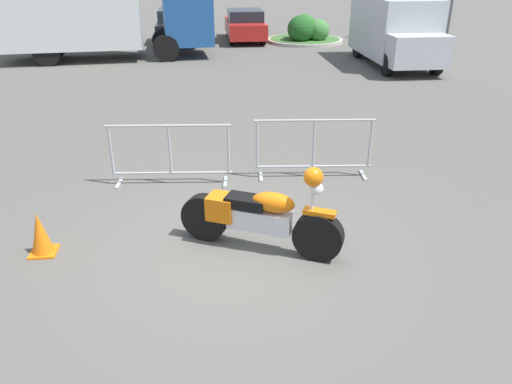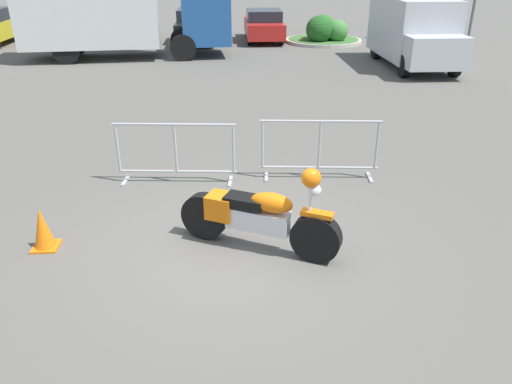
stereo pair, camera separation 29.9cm
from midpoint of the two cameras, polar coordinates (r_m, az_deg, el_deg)
ground_plane at (r=6.76m, az=-1.10°, el=-6.72°), size 120.00×120.00×0.00m
motorcycle at (r=6.58m, az=1.55°, el=-2.79°), size 2.10×1.16×1.27m
crowd_barrier_near at (r=8.64m, az=-8.18°, el=4.50°), size 2.08×0.62×1.07m
crowd_barrier_far at (r=8.81m, az=8.23°, el=4.91°), size 2.08×0.62×1.07m
box_truck at (r=20.56m, az=-15.45°, el=19.06°), size 7.85×2.84×2.98m
delivery_van at (r=19.27m, az=18.01°, el=17.20°), size 2.05×5.02×2.31m
parked_car_green at (r=25.42m, az=-21.02°, el=17.28°), size 1.72×4.14×1.40m
parked_car_silver at (r=24.72m, az=-13.87°, el=17.95°), size 1.69×4.07×1.38m
parked_car_black at (r=24.14m, az=-6.40°, el=18.44°), size 1.80×4.33×1.46m
parked_car_red at (r=24.37m, az=1.25°, el=18.54°), size 1.70×4.09×1.38m
pedestrian at (r=25.78m, az=15.06°, el=18.61°), size 0.36×0.36×1.69m
planter_island at (r=23.90m, az=8.08°, el=17.61°), size 3.48×3.48×1.24m
traffic_cone at (r=7.21m, az=-22.13°, el=-3.94°), size 0.34×0.34×0.59m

